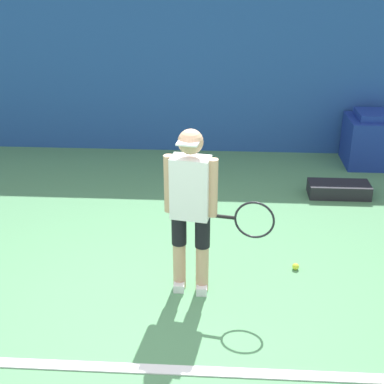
# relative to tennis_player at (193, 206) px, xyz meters

# --- Properties ---
(ground_plane) EXTENTS (24.00, 24.00, 0.00)m
(ground_plane) POSITION_rel_tennis_player_xyz_m (-0.22, -0.54, -0.88)
(ground_plane) COLOR #518C5B
(back_wall) EXTENTS (24.00, 0.10, 2.34)m
(back_wall) POSITION_rel_tennis_player_xyz_m (-0.22, 3.85, 0.29)
(back_wall) COLOR #234C99
(back_wall) RESTS_ON ground_plane
(court_baseline) EXTENTS (21.60, 0.10, 0.01)m
(court_baseline) POSITION_rel_tennis_player_xyz_m (-0.22, -1.10, -0.87)
(court_baseline) COLOR white
(court_baseline) RESTS_ON ground_plane
(tennis_player) EXTENTS (0.98, 0.31, 1.59)m
(tennis_player) POSITION_rel_tennis_player_xyz_m (0.00, 0.00, 0.00)
(tennis_player) COLOR tan
(tennis_player) RESTS_ON ground_plane
(tennis_ball) EXTENTS (0.07, 0.07, 0.07)m
(tennis_ball) POSITION_rel_tennis_player_xyz_m (1.02, 0.39, -0.84)
(tennis_ball) COLOR #D1E533
(tennis_ball) RESTS_ON ground_plane
(covered_chair) EXTENTS (0.78, 0.73, 0.81)m
(covered_chair) POSITION_rel_tennis_player_xyz_m (2.47, 3.39, -0.50)
(covered_chair) COLOR navy
(covered_chair) RESTS_ON ground_plane
(equipment_bag) EXTENTS (0.79, 0.35, 0.18)m
(equipment_bag) POSITION_rel_tennis_player_xyz_m (1.78, 2.20, -0.79)
(equipment_bag) COLOR black
(equipment_bag) RESTS_ON ground_plane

